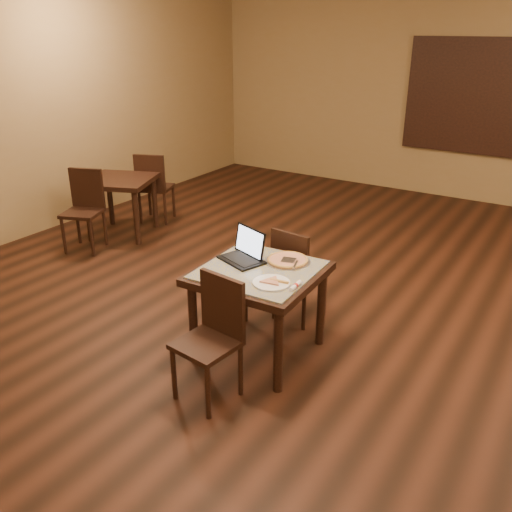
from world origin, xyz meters
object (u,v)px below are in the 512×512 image
Objects in this scene: other_table_b_chair_near at (85,205)px; other_table_b_chair_far at (153,184)px; chair_main_far at (295,270)px; tiled_table at (259,281)px; other_table_b at (121,188)px; pizza_pan at (288,261)px; chair_main_near at (214,331)px; laptop at (245,252)px.

other_table_b_chair_far is at bearing 65.05° from other_table_b_chair_near.
tiled_table is at bearing 97.89° from chair_main_far.
pizza_pan is at bearing -42.59° from other_table_b.
chair_main_near reaches higher than other_table_b.
tiled_table is 2.60× the size of pizza_pan.
other_table_b_chair_far is (-3.06, 1.74, -0.23)m from pizza_pan.
chair_main_near is at bearing -54.21° from laptop.
other_table_b_chair_near is 1.13m from other_table_b_chair_far.
chair_main_far is (-0.02, 1.24, -0.01)m from chair_main_near.
chair_main_near is 0.90m from pizza_pan.
tiled_table is at bearing 124.26° from other_table_b_chair_far.
laptop reaches higher than chair_main_near.
chair_main_far is 2.43× the size of pizza_pan.
tiled_table is at bearing -8.42° from laptop.
laptop is at bearing 112.98° from chair_main_near.
laptop is at bearing 123.86° from other_table_b_chair_far.
laptop reaches higher than tiled_table.
other_table_b_chair_far is (0.03, 0.56, -0.07)m from other_table_b.
other_table_b_chair_far reaches higher than tiled_table.
tiled_table is at bearing 97.78° from chair_main_near.
tiled_table is 1.00× the size of other_table_b_chair_far.
chair_main_far is 3.23m from other_table_b_chair_far.
tiled_table is 3.12m from other_table_b_chair_near.
other_table_b_chair_near is (-0.03, -0.56, -0.07)m from other_table_b.
laptop reaches higher than other_table_b.
chair_main_far is at bearing 108.73° from pizza_pan.
other_table_b_chair_near is at bearing 160.86° from chair_main_near.
chair_main_near is at bearing -47.81° from other_table_b_chair_near.
other_table_b_chair_near is at bearing -114.95° from other_table_b.
other_table_b is 1.07× the size of other_table_b_chair_far.
chair_main_near is 3.93m from other_table_b_chair_far.
laptop is at bearing -47.05° from other_table_b.
laptop is 0.44× the size of other_table_b_chair_near.
other_table_b is at bearing 65.05° from other_table_b_chair_near.
chair_main_far is 0.64m from laptop.
pizza_pan is 0.38× the size of other_table_b_chair_near.
other_table_b_chair_near is (-2.99, 0.23, 0.04)m from chair_main_far.
chair_main_near is 3.61m from other_table_b.
laptop reaches higher than other_table_b_chair_near.
laptop is 2.91m from other_table_b_chair_near.
other_table_b is 0.57m from other_table_b_chair_near.
other_table_b_chair_near and other_table_b_chair_far have the same top height.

